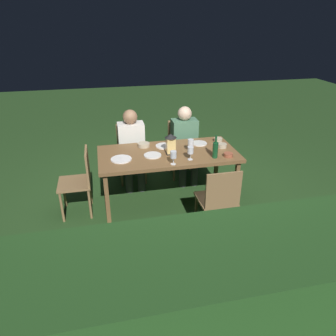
{
  "coord_description": "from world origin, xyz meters",
  "views": [
    {
      "loc": [
        0.8,
        3.68,
        2.35
      ],
      "look_at": [
        0.0,
        0.0,
        0.52
      ],
      "focal_mm": 33.7,
      "sensor_mm": 36.0,
      "label": 1
    }
  ],
  "objects_px": {
    "chair_side_left_a": "(182,146)",
    "lantern_centerpiece": "(171,143)",
    "plate_b": "(121,159)",
    "plate_d": "(153,155)",
    "chair_side_left_b": "(131,150)",
    "wine_glass_c": "(190,151)",
    "bowl_dip": "(222,145)",
    "person_in_green": "(185,141)",
    "person_in_cream": "(132,145)",
    "plate_c": "(199,143)",
    "bowl_bread": "(144,145)",
    "dining_table": "(168,157)",
    "wine_glass_b": "(173,155)",
    "bowl_olives": "(218,140)",
    "plate_a": "(164,146)",
    "green_bottle_on_table": "(215,149)",
    "bowl_salad": "(228,155)",
    "chair_head_far": "(80,179)",
    "wine_glass_a": "(191,143)",
    "chair_side_right_a": "(218,199)"
  },
  "relations": [
    {
      "from": "lantern_centerpiece",
      "to": "wine_glass_c",
      "type": "distance_m",
      "value": 0.31
    },
    {
      "from": "green_bottle_on_table",
      "to": "plate_a",
      "type": "xyz_separation_m",
      "value": [
        0.54,
        -0.5,
        -0.1
      ]
    },
    {
      "from": "chair_head_far",
      "to": "dining_table",
      "type": "bearing_deg",
      "value": 180.0
    },
    {
      "from": "person_in_green",
      "to": "bowl_bread",
      "type": "xyz_separation_m",
      "value": [
        0.68,
        0.35,
        0.13
      ]
    },
    {
      "from": "plate_d",
      "to": "bowl_bread",
      "type": "distance_m",
      "value": 0.34
    },
    {
      "from": "lantern_centerpiece",
      "to": "plate_d",
      "type": "height_order",
      "value": "lantern_centerpiece"
    },
    {
      "from": "chair_side_left_a",
      "to": "green_bottle_on_table",
      "type": "xyz_separation_m",
      "value": [
        -0.14,
        1.11,
        0.37
      ]
    },
    {
      "from": "dining_table",
      "to": "plate_d",
      "type": "height_order",
      "value": "plate_d"
    },
    {
      "from": "chair_side_left_b",
      "to": "plate_a",
      "type": "distance_m",
      "value": 0.78
    },
    {
      "from": "lantern_centerpiece",
      "to": "plate_b",
      "type": "relative_size",
      "value": 1.03
    },
    {
      "from": "person_in_cream",
      "to": "chair_side_left_a",
      "type": "bearing_deg",
      "value": -166.38
    },
    {
      "from": "dining_table",
      "to": "wine_glass_b",
      "type": "distance_m",
      "value": 0.4
    },
    {
      "from": "dining_table",
      "to": "chair_side_left_a",
      "type": "xyz_separation_m",
      "value": [
        -0.4,
        -0.82,
        -0.2
      ]
    },
    {
      "from": "chair_side_left_a",
      "to": "bowl_olives",
      "type": "relative_size",
      "value": 7.53
    },
    {
      "from": "dining_table",
      "to": "bowl_bread",
      "type": "height_order",
      "value": "bowl_bread"
    },
    {
      "from": "chair_head_far",
      "to": "bowl_dip",
      "type": "xyz_separation_m",
      "value": [
        -1.89,
        -0.02,
        0.29
      ]
    },
    {
      "from": "wine_glass_a",
      "to": "plate_c",
      "type": "height_order",
      "value": "wine_glass_a"
    },
    {
      "from": "plate_b",
      "to": "plate_d",
      "type": "height_order",
      "value": "same"
    },
    {
      "from": "green_bottle_on_table",
      "to": "wine_glass_a",
      "type": "height_order",
      "value": "green_bottle_on_table"
    },
    {
      "from": "wine_glass_b",
      "to": "chair_head_far",
      "type": "bearing_deg",
      "value": -17.71
    },
    {
      "from": "wine_glass_b",
      "to": "bowl_dip",
      "type": "bearing_deg",
      "value": -153.69
    },
    {
      "from": "plate_c",
      "to": "bowl_bread",
      "type": "distance_m",
      "value": 0.77
    },
    {
      "from": "chair_head_far",
      "to": "wine_glass_b",
      "type": "xyz_separation_m",
      "value": [
        -1.13,
        0.36,
        0.38
      ]
    },
    {
      "from": "plate_b",
      "to": "wine_glass_a",
      "type": "bearing_deg",
      "value": -175.66
    },
    {
      "from": "chair_side_right_a",
      "to": "bowl_dip",
      "type": "bearing_deg",
      "value": -112.4
    },
    {
      "from": "green_bottle_on_table",
      "to": "bowl_olives",
      "type": "relative_size",
      "value": 2.51
    },
    {
      "from": "bowl_salad",
      "to": "plate_a",
      "type": "bearing_deg",
      "value": -34.76
    },
    {
      "from": "chair_side_left_b",
      "to": "person_in_cream",
      "type": "height_order",
      "value": "person_in_cream"
    },
    {
      "from": "chair_head_far",
      "to": "person_in_cream",
      "type": "bearing_deg",
      "value": -139.68
    },
    {
      "from": "chair_side_right_a",
      "to": "bowl_bread",
      "type": "relative_size",
      "value": 5.39
    },
    {
      "from": "dining_table",
      "to": "wine_glass_c",
      "type": "bearing_deg",
      "value": 129.02
    },
    {
      "from": "chair_side_left_a",
      "to": "plate_d",
      "type": "bearing_deg",
      "value": 55.13
    },
    {
      "from": "wine_glass_c",
      "to": "bowl_dip",
      "type": "xyz_separation_m",
      "value": [
        -0.53,
        -0.29,
        -0.09
      ]
    },
    {
      "from": "green_bottle_on_table",
      "to": "plate_d",
      "type": "height_order",
      "value": "green_bottle_on_table"
    },
    {
      "from": "person_in_cream",
      "to": "bowl_olives",
      "type": "distance_m",
      "value": 1.25
    },
    {
      "from": "chair_side_right_a",
      "to": "wine_glass_b",
      "type": "height_order",
      "value": "wine_glass_b"
    },
    {
      "from": "person_in_green",
      "to": "lantern_centerpiece",
      "type": "xyz_separation_m",
      "value": [
        0.38,
        0.66,
        0.26
      ]
    },
    {
      "from": "chair_side_left_b",
      "to": "plate_b",
      "type": "xyz_separation_m",
      "value": [
        0.21,
        0.92,
        0.27
      ]
    },
    {
      "from": "plate_d",
      "to": "person_in_cream",
      "type": "bearing_deg",
      "value": -74.59
    },
    {
      "from": "plate_b",
      "to": "plate_c",
      "type": "relative_size",
      "value": 1.2
    },
    {
      "from": "wine_glass_b",
      "to": "bowl_bread",
      "type": "height_order",
      "value": "wine_glass_b"
    },
    {
      "from": "chair_side_left_a",
      "to": "person_in_green",
      "type": "bearing_deg",
      "value": 90.0
    },
    {
      "from": "green_bottle_on_table",
      "to": "plate_c",
      "type": "height_order",
      "value": "green_bottle_on_table"
    },
    {
      "from": "person_in_green",
      "to": "chair_head_far",
      "type": "height_order",
      "value": "person_in_green"
    },
    {
      "from": "bowl_bread",
      "to": "dining_table",
      "type": "bearing_deg",
      "value": 135.3
    },
    {
      "from": "wine_glass_b",
      "to": "plate_c",
      "type": "height_order",
      "value": "wine_glass_b"
    },
    {
      "from": "person_in_green",
      "to": "bowl_olives",
      "type": "height_order",
      "value": "person_in_green"
    },
    {
      "from": "chair_side_left_a",
      "to": "lantern_centerpiece",
      "type": "relative_size",
      "value": 3.28
    },
    {
      "from": "bowl_salad",
      "to": "bowl_dip",
      "type": "xyz_separation_m",
      "value": [
        -0.04,
        -0.3,
        0.0
      ]
    },
    {
      "from": "chair_side_right_a",
      "to": "chair_side_left_b",
      "type": "distance_m",
      "value": 1.84
    }
  ]
}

